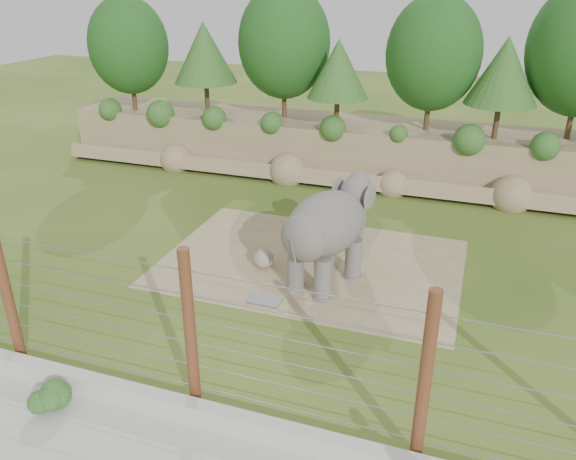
% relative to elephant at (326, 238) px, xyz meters
% --- Properties ---
extents(ground, '(90.00, 90.00, 0.00)m').
position_rel_elephant_xyz_m(ground, '(-1.29, -1.86, -1.59)').
color(ground, '#365716').
rests_on(ground, ground).
extents(back_embankment, '(30.00, 5.52, 8.77)m').
position_rel_elephant_xyz_m(back_embankment, '(-0.70, 10.82, 2.37)').
color(back_embankment, '#887754').
rests_on(back_embankment, ground).
extents(dirt_patch, '(10.00, 7.00, 0.02)m').
position_rel_elephant_xyz_m(dirt_patch, '(-0.79, 1.14, -1.58)').
color(dirt_patch, '#9F815F').
rests_on(dirt_patch, ground).
extents(drain_grate, '(1.00, 0.60, 0.03)m').
position_rel_elephant_xyz_m(drain_grate, '(-1.41, -1.70, -1.56)').
color(drain_grate, '#262628').
rests_on(drain_grate, dirt_patch).
extents(elephant, '(2.92, 4.27, 3.18)m').
position_rel_elephant_xyz_m(elephant, '(0.00, 0.00, 0.00)').
color(elephant, '#68635E').
rests_on(elephant, ground).
extents(stone_ball, '(0.68, 0.68, 0.68)m').
position_rel_elephant_xyz_m(stone_ball, '(-2.20, 0.27, -1.23)').
color(stone_ball, gray).
rests_on(stone_ball, dirt_patch).
extents(retaining_wall, '(26.00, 0.35, 0.50)m').
position_rel_elephant_xyz_m(retaining_wall, '(-1.29, -6.86, -1.34)').
color(retaining_wall, beige).
rests_on(retaining_wall, ground).
extents(barrier_fence, '(20.26, 0.26, 4.00)m').
position_rel_elephant_xyz_m(barrier_fence, '(-1.29, -6.36, 0.41)').
color(barrier_fence, '#602416').
rests_on(barrier_fence, ground).
extents(walkway_shrub, '(0.77, 0.77, 0.77)m').
position_rel_elephant_xyz_m(walkway_shrub, '(-4.29, -7.66, -1.20)').
color(walkway_shrub, '#1B5519').
rests_on(walkway_shrub, walkway).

